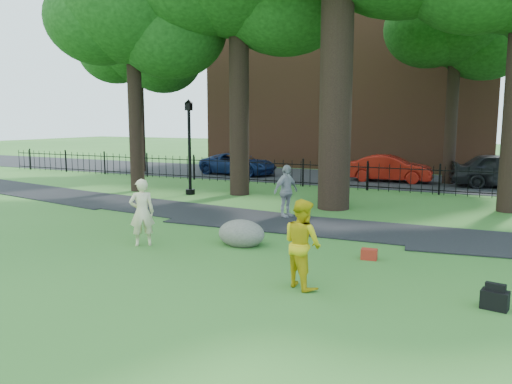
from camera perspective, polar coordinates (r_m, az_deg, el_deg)
The scene contains 15 objects.
ground at distance 11.38m, azimuth -1.67°, elevation -7.54°, with size 120.00×120.00×0.00m, color #2B6021.
footpath at distance 14.54m, azimuth 9.00°, elevation -4.13°, with size 36.00×2.60×0.03m, color black.
street at distance 26.39m, azimuth 14.55°, elevation 1.30°, with size 80.00×7.00×0.02m, color black.
iron_fence at distance 22.43m, azimuth 12.59°, elevation 1.71°, with size 44.00×0.04×1.20m.
brick_building at distance 35.03m, azimuth 10.99°, elevation 12.92°, with size 18.00×8.00×12.00m, color brown.
woman at distance 12.62m, azimuth -12.90°, elevation -2.28°, with size 0.61×0.40×1.67m, color beige.
man at distance 9.32m, azimuth 5.32°, elevation -5.87°, with size 0.81×0.63×1.67m, color gold.
pedestrian at distance 15.84m, azimuth 3.44°, elevation 0.08°, with size 0.99×0.41×1.68m, color #9B9A9F.
boulder at distance 12.42m, azimuth -1.68°, elevation -4.52°, with size 1.20×0.90×0.70m, color #6C685A.
lamppost at distance 20.80m, azimuth -7.61°, elevation 4.99°, with size 0.39×0.39×3.92m.
backpack at distance 9.30m, azimuth 25.62°, elevation -11.05°, with size 0.42×0.26×0.32m, color black.
red_bag at distance 11.51m, azimuth 12.80°, elevation -6.95°, with size 0.35×0.22×0.24m, color maroon.
red_sedan at distance 25.77m, azimuth 15.05°, elevation 2.61°, with size 1.42×4.06×1.34m, color maroon.
navy_van at distance 28.06m, azimuth -2.02°, elevation 3.23°, with size 2.04×4.43×1.23m, color #0E1E48.
grey_car at distance 25.32m, azimuth 26.64°, elevation 2.21°, with size 1.89×4.69×1.60m, color black.
Camera 1 is at (5.05, -9.71, 3.11)m, focal length 35.00 mm.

